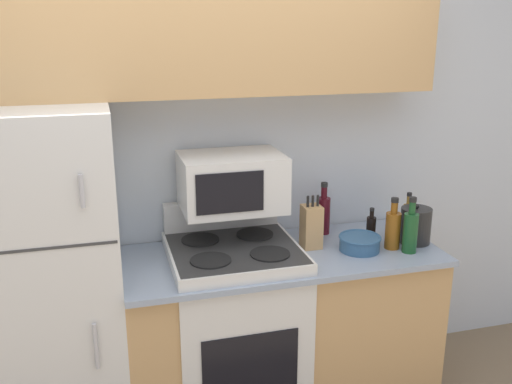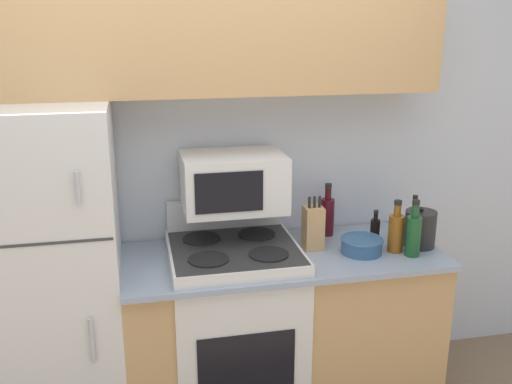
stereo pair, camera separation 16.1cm
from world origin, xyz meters
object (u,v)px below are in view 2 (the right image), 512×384
bowl (362,245)px  bottle_whiskey (396,232)px  bottle_wine_red (327,215)px  bottle_wine_green (413,234)px  bottle_soy_sauce (375,229)px  knife_block (313,227)px  refrigerator (42,280)px  bottle_vinegar (413,220)px  microwave (233,182)px  kettle (420,229)px  stove (235,326)px

bowl → bottle_whiskey: bottle_whiskey is taller
bottle_wine_red → bottle_wine_green: 0.50m
bowl → bottle_soy_sauce: bearing=45.7°
knife_block → bowl: 0.27m
refrigerator → bottle_vinegar: 1.98m
knife_block → bottle_soy_sauce: size_ratio=1.62×
bowl → bottle_wine_red: bottle_wine_red is taller
microwave → kettle: microwave is taller
bottle_wine_green → kettle: size_ratio=1.37×
microwave → bowl: bearing=-17.2°
stove → bottle_vinegar: bottle_vinegar is taller
bottle_vinegar → stove: bearing=-175.2°
kettle → stove: bearing=176.9°
microwave → bottle_wine_green: 0.96m
knife_block → bottle_soy_sauce: bearing=3.6°
refrigerator → kettle: size_ratio=7.71×
stove → bottle_soy_sauce: (0.80, 0.06, 0.47)m
bottle_wine_green → kettle: bottle_wine_green is taller
microwave → bottle_whiskey: size_ratio=1.87×
bottle_wine_red → bottle_wine_green: (0.33, -0.38, 0.00)m
refrigerator → bowl: 1.61m
bottle_soy_sauce → stove: bearing=-175.9°
bottle_soy_sauce → bottle_wine_green: bottle_wine_green is taller
kettle → refrigerator: bearing=178.3°
bottle_whiskey → kettle: (0.16, 0.04, -0.01)m
bottle_wine_green → stove: bearing=169.5°
knife_block → refrigerator: bearing=-178.7°
bottle_wine_red → bottle_vinegar: bearing=-15.2°
knife_block → bottle_wine_red: bottle_wine_red is taller
stove → bottle_vinegar: bearing=4.8°
bottle_soy_sauce → bottle_wine_green: 0.25m
refrigerator → bottle_soy_sauce: refrigerator is taller
bowl → bottle_wine_red: 0.31m
stove → microwave: 0.78m
microwave → bottle_vinegar: (1.02, -0.04, -0.28)m
bottle_wine_green → bottle_vinegar: bearing=62.6°
bottle_wine_green → knife_block: bearing=156.9°
knife_block → bottle_whiskey: bearing=-17.6°
bowl → bottle_whiskey: size_ratio=0.80×
bottle_wine_green → kettle: (0.10, 0.11, -0.02)m
stove → bottle_wine_green: (0.91, -0.17, 0.51)m
refrigerator → bottle_whiskey: refrigerator is taller
refrigerator → bottle_wine_red: 1.54m
refrigerator → knife_block: refrigerator is taller
refrigerator → bottle_vinegar: size_ratio=7.05×
microwave → knife_block: size_ratio=1.79×
bottle_whiskey → bottle_soy_sauce: bearing=107.4°
bowl → kettle: size_ratio=1.02×
refrigerator → kettle: bearing=-1.7°
knife_block → bottle_wine_green: size_ratio=0.97×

